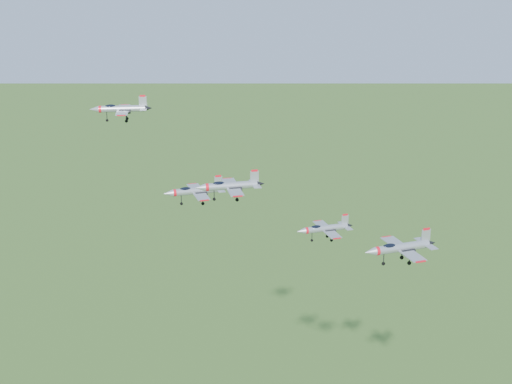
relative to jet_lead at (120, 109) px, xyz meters
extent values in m
cylinder|color=#9BA0A7|center=(0.34, -0.06, -0.03)|extent=(8.67, 2.63, 1.24)
cone|color=#9BA0A7|center=(-4.74, 0.79, -0.03)|extent=(1.90, 1.50, 1.24)
cone|color=black|center=(5.23, -0.87, -0.03)|extent=(1.49, 1.26, 1.05)
ellipsoid|color=black|center=(-1.73, 0.29, 0.44)|extent=(2.22, 1.22, 0.79)
cube|color=#9BA0A7|center=(0.09, -2.72, -0.27)|extent=(2.85, 4.50, 0.13)
cube|color=#9BA0A7|center=(0.96, 2.55, -0.27)|extent=(2.85, 4.50, 0.13)
cube|color=#9BA0A7|center=(4.19, -0.70, 1.26)|extent=(1.43, 0.35, 2.00)
cube|color=red|center=(4.19, -0.70, 2.31)|extent=(1.06, 0.30, 0.33)
cylinder|color=#9BA0A7|center=(10.94, -16.96, -11.71)|extent=(8.48, 1.48, 1.22)
cone|color=#9BA0A7|center=(5.88, -17.11, -11.71)|extent=(1.73, 1.27, 1.22)
cone|color=black|center=(15.82, -16.81, -11.71)|extent=(1.35, 1.08, 1.04)
ellipsoid|color=black|center=(8.88, -17.02, -11.25)|extent=(2.09, 0.94, 0.77)
cube|color=#9BA0A7|center=(11.21, -19.58, -11.94)|extent=(2.29, 4.20, 0.13)
cube|color=#9BA0A7|center=(11.05, -14.32, -11.94)|extent=(2.29, 4.20, 0.13)
cube|color=#9BA0A7|center=(14.79, -16.84, -10.44)|extent=(1.41, 0.16, 1.97)
cube|color=red|center=(14.79, -16.84, -9.41)|extent=(1.04, 0.16, 0.33)
cylinder|color=#9BA0A7|center=(13.25, -32.85, -6.06)|extent=(7.99, 1.65, 1.15)
cone|color=#9BA0A7|center=(8.50, -32.55, -6.06)|extent=(1.66, 1.24, 1.15)
cone|color=black|center=(17.83, -33.14, -6.06)|extent=(1.29, 1.05, 0.97)
ellipsoid|color=black|center=(11.32, -32.73, -5.63)|extent=(1.99, 0.95, 0.73)
cube|color=#9BA0A7|center=(13.27, -35.32, -6.28)|extent=(2.27, 4.00, 0.12)
cube|color=#9BA0A7|center=(13.59, -30.40, -6.28)|extent=(2.27, 4.00, 0.12)
cube|color=#9BA0A7|center=(16.86, -33.08, -4.87)|extent=(1.33, 0.19, 1.85)
cube|color=red|center=(16.86, -33.08, -3.90)|extent=(0.98, 0.18, 0.31)
cylinder|color=#9BA0A7|center=(37.59, -10.90, -23.80)|extent=(8.83, 1.55, 1.27)
cone|color=#9BA0A7|center=(32.32, -11.06, -23.80)|extent=(1.80, 1.33, 1.27)
cone|color=black|center=(42.67, -10.74, -23.80)|extent=(1.40, 1.12, 1.08)
ellipsoid|color=black|center=(35.44, -10.97, -23.32)|extent=(2.18, 0.98, 0.81)
cube|color=#9BA0A7|center=(37.87, -13.63, -24.05)|extent=(2.38, 4.37, 0.14)
cube|color=#9BA0A7|center=(37.70, -8.16, -24.05)|extent=(2.38, 4.37, 0.14)
cube|color=#9BA0A7|center=(41.60, -10.77, -22.48)|extent=(1.47, 0.16, 2.05)
cube|color=red|center=(41.60, -10.77, -21.41)|extent=(1.08, 0.17, 0.34)
cylinder|color=#9BA0A7|center=(44.26, -29.83, -20.93)|extent=(10.38, 2.15, 1.49)
cone|color=#9BA0A7|center=(38.10, -30.23, -20.93)|extent=(2.15, 1.62, 1.49)
cone|color=black|center=(50.20, -29.44, -20.93)|extent=(1.68, 1.37, 1.26)
ellipsoid|color=black|center=(41.75, -29.99, -20.37)|extent=(2.58, 1.23, 0.94)
cube|color=#9BA0A7|center=(44.70, -33.01, -21.22)|extent=(2.95, 5.20, 0.16)
cube|color=#9BA0A7|center=(44.29, -26.61, -21.22)|extent=(2.95, 5.20, 0.16)
cube|color=#9BA0A7|center=(48.95, -29.52, -19.39)|extent=(1.72, 0.25, 2.40)
cube|color=red|center=(48.95, -29.52, -18.13)|extent=(1.27, 0.24, 0.40)
camera|label=1|loc=(-10.77, -132.85, 27.10)|focal=50.00mm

